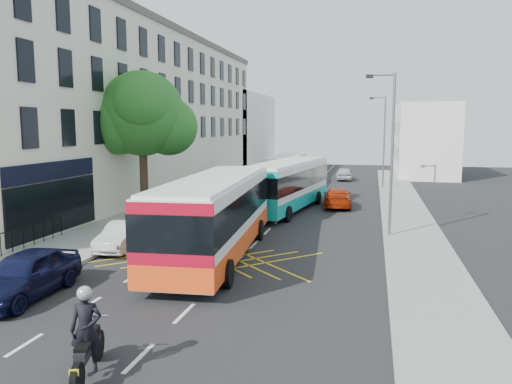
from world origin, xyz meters
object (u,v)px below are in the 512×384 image
Objects in this scene: parked_car_blue at (25,274)px; lamp_near at (390,146)px; lamp_far at (383,137)px; distant_car_silver at (344,174)px; bus_mid at (287,185)px; distant_car_grey at (313,174)px; red_hatchback at (337,197)px; parked_car_silver at (123,236)px; motorbike at (87,335)px; bus_far at (287,171)px; street_tree at (142,114)px; bus_near at (216,215)px.

lamp_near is at bearing 43.27° from parked_car_blue.
distant_car_silver is (-3.70, 6.81, -3.95)m from lamp_far.
lamp_far is 34.18m from parked_car_blue.
bus_mid is 19.34m from distant_car_grey.
red_hatchback is (3.22, 2.10, -1.05)m from bus_mid.
distant_car_silver reaches higher than parked_car_silver.
bus_far is at bearing 76.01° from motorbike.
lamp_far is at bearing -36.39° from distant_car_grey.
parked_car_silver is at bearing -156.12° from lamp_near.
distant_car_grey is (4.90, 31.48, -0.05)m from parked_car_silver.
lamp_far is at bearing 62.80° from motorbike.
distant_car_grey is (-6.90, 26.26, -4.03)m from lamp_near.
motorbike is at bearing 81.07° from distant_car_silver.
bus_mid is (8.36, 3.99, -4.57)m from street_tree.
motorbike is at bearing -83.24° from bus_mid.
distant_car_grey is (-0.02, 42.35, -0.41)m from motorbike.
street_tree is 26.86m from distant_car_silver.
parked_car_silver is (-4.49, 0.19, -1.18)m from bus_near.
lamp_near is at bearing 93.17° from distant_car_silver.
motorbike is 0.59× the size of distant_car_silver.
parked_car_blue is 1.16× the size of distant_car_silver.
lamp_far reaches higher than parked_car_silver.
bus_near is 31.69m from distant_car_grey.
bus_mid is at bearing -82.55° from distant_car_grey.
bus_far is (-1.04, 23.94, -0.24)m from bus_near.
street_tree reaches higher than bus_mid.
parked_car_blue reaches higher than red_hatchback.
distant_car_silver is at bearing 69.35° from motorbike.
motorbike is at bearing -88.48° from bus_far.
motorbike is (7.82, -19.06, -5.30)m from street_tree.
street_tree is at bearing -130.81° from lamp_far.
distant_car_grey is at bearing 80.82° from parked_car_blue.
red_hatchback is (-3.13, 9.06, -3.95)m from lamp_near.
bus_mid is 2.83× the size of distant_car_grey.
parked_car_silver is at bearing 173.38° from bus_near.
street_tree reaches higher than distant_car_grey.
red_hatchback is 1.18× the size of distant_car_silver.
red_hatchback is (5.22, -9.48, -0.90)m from bus_far.
bus_near is (-7.31, -25.41, -2.81)m from lamp_far.
distant_car_silver is (4.65, 8.28, -0.90)m from bus_far.
distant_car_silver is (-0.57, 17.75, -0.00)m from red_hatchback.
street_tree reaches higher than red_hatchback.
parked_car_silver is (-5.45, -12.18, -1.09)m from bus_mid.
parked_car_blue is 1.18× the size of parked_car_silver.
street_tree is at bearing -113.12° from bus_far.
red_hatchback is at bearing 27.74° from street_tree.
parked_car_silver is (0.00, 6.63, -0.14)m from parked_car_blue.
lamp_near is at bearing 104.54° from red_hatchback.
bus_near is at bearing 69.38° from red_hatchback.
bus_near reaches higher than parked_car_silver.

